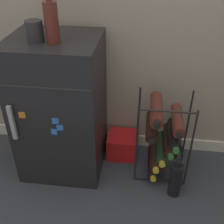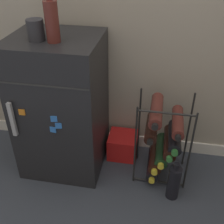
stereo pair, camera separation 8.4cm
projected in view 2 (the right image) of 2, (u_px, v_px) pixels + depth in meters
The scene contains 7 objects.
ground_plane at pixel (110, 209), 1.67m from camera, with size 14.00×14.00×0.00m, color #333842.
mini_fridge at pixel (62, 107), 1.78m from camera, with size 0.52×0.49×0.90m.
wine_rack at pixel (162, 140), 1.77m from camera, with size 0.33×0.33×0.58m.
soda_box at pixel (123, 145), 2.03m from camera, with size 0.20×0.20×0.17m.
fridge_top_cup at pixel (36, 30), 1.46m from camera, with size 0.09×0.09×0.11m.
fridge_top_bottle at pixel (52, 21), 1.41m from camera, with size 0.07×0.07×0.25m.
loose_bottle_floor at pixel (174, 182), 1.69m from camera, with size 0.08×0.08×0.27m.
Camera 2 is at (0.21, -1.06, 1.40)m, focal length 45.00 mm.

